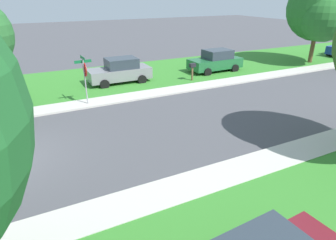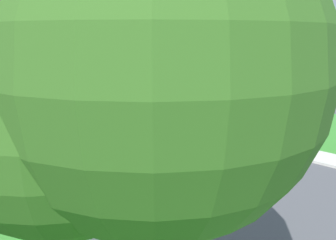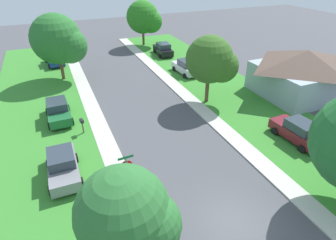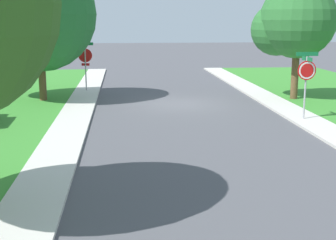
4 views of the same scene
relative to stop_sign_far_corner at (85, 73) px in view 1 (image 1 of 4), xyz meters
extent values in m
plane|color=#4C4C51|center=(4.56, -4.37, -1.89)|extent=(120.00, 120.00, 0.00)
cube|color=beige|center=(9.26, 7.63, -1.84)|extent=(1.40, 56.00, 0.10)
cube|color=beige|center=(-0.14, 7.63, -1.84)|extent=(1.40, 56.00, 0.10)
cube|color=#38842D|center=(-4.84, 7.63, -1.85)|extent=(8.00, 56.00, 0.08)
cylinder|color=#9E9EA3|center=(0.00, -0.03, -0.59)|extent=(0.07, 0.07, 2.60)
cylinder|color=red|center=(0.00, 0.02, 0.16)|extent=(0.76, 0.07, 0.76)
cylinder|color=white|center=(0.00, 0.04, 0.16)|extent=(0.67, 0.04, 0.67)
cylinder|color=red|center=(0.00, 0.04, 0.16)|extent=(0.55, 0.03, 0.55)
cube|color=#146B38|center=(0.00, -0.03, 0.80)|extent=(0.92, 0.07, 0.16)
cube|color=#146B38|center=(0.00, -0.03, 0.61)|extent=(0.07, 0.92, 0.16)
cube|color=#1E6033|center=(-3.10, 10.90, -1.19)|extent=(1.88, 4.33, 0.76)
cube|color=#2D3842|center=(-3.10, 11.10, -0.47)|extent=(1.64, 2.13, 0.68)
cylinder|color=black|center=(-2.17, 9.58, -1.57)|extent=(0.25, 0.64, 0.64)
cylinder|color=black|center=(-3.97, 9.55, -1.57)|extent=(0.25, 0.64, 0.64)
cylinder|color=black|center=(-2.22, 12.25, -1.57)|extent=(0.25, 0.64, 0.64)
cylinder|color=black|center=(-4.02, 12.21, -1.57)|extent=(0.25, 0.64, 0.64)
cube|color=gray|center=(-3.43, 3.01, -1.19)|extent=(1.82, 4.31, 0.76)
cube|color=#2D3842|center=(-3.43, 3.21, -0.47)|extent=(1.61, 2.11, 0.68)
cylinder|color=black|center=(-2.54, 1.67, -1.57)|extent=(0.24, 0.64, 0.64)
cylinder|color=black|center=(-4.34, 1.68, -1.57)|extent=(0.24, 0.64, 0.64)
cylinder|color=black|center=(-2.53, 4.34, -1.57)|extent=(0.24, 0.64, 0.64)
cylinder|color=black|center=(-4.33, 4.35, -1.57)|extent=(0.24, 0.64, 0.64)
cylinder|color=black|center=(-3.18, 24.92, -1.57)|extent=(0.30, 0.66, 0.64)
cylinder|color=brown|center=(-1.86, 20.54, -0.49)|extent=(0.36, 0.36, 2.78)
sphere|color=#276929|center=(-1.86, 20.54, 2.80)|extent=(5.42, 5.42, 5.42)
sphere|color=#276929|center=(-0.64, 19.73, 2.12)|extent=(3.80, 3.80, 3.80)
cube|color=brown|center=(-1.51, 7.82, -1.36)|extent=(0.10, 0.10, 1.05)
cube|color=black|center=(-1.51, 7.82, -0.71)|extent=(0.31, 0.51, 0.26)
camera|label=1|loc=(16.06, -3.00, 4.00)|focal=31.30mm
camera|label=2|loc=(13.74, 12.26, 2.88)|focal=37.96mm
camera|label=3|loc=(-2.73, -12.54, 10.62)|focal=30.13mm
camera|label=4|loc=(7.23, 17.96, 2.14)|focal=50.40mm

